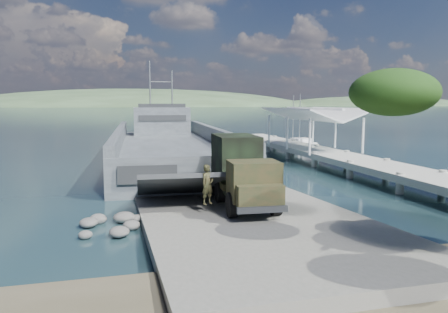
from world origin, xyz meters
TOP-DOWN VIEW (x-y plane):
  - ground at (0.00, 0.00)m, footprint 1400.00×1400.00m
  - boat_ramp at (0.00, -1.00)m, footprint 10.00×18.00m
  - shoreline_rocks at (-6.20, 0.50)m, footprint 3.20×5.60m
  - distant_headlands at (50.00, 560.00)m, footprint 1000.00×240.00m
  - pier at (13.00, 18.77)m, footprint 6.40×44.00m
  - landing_craft at (-0.86, 22.57)m, footprint 11.78×39.21m
  - military_truck at (0.26, 2.01)m, footprint 2.90×7.68m
  - soldier at (-1.82, 0.67)m, footprint 0.84×0.76m
  - sailboat_near at (16.76, 32.90)m, footprint 3.41×5.89m
  - sailboat_far at (17.50, 32.52)m, footprint 2.44×5.96m

SIDE VIEW (x-z plane):
  - ground at x=0.00m, z-range 0.00..0.00m
  - shoreline_rocks at x=-6.20m, z-range -0.45..0.45m
  - distant_headlands at x=50.00m, z-range -24.00..24.00m
  - boat_ramp at x=0.00m, z-range 0.00..0.50m
  - sailboat_near at x=16.76m, z-range -3.08..3.82m
  - sailboat_far at x=17.50m, z-range -3.15..3.90m
  - landing_craft at x=-0.86m, z-range -4.81..6.70m
  - soldier at x=-1.82m, z-range 0.50..2.43m
  - pier at x=13.00m, z-range -1.45..4.65m
  - military_truck at x=0.26m, z-range 0.49..3.99m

